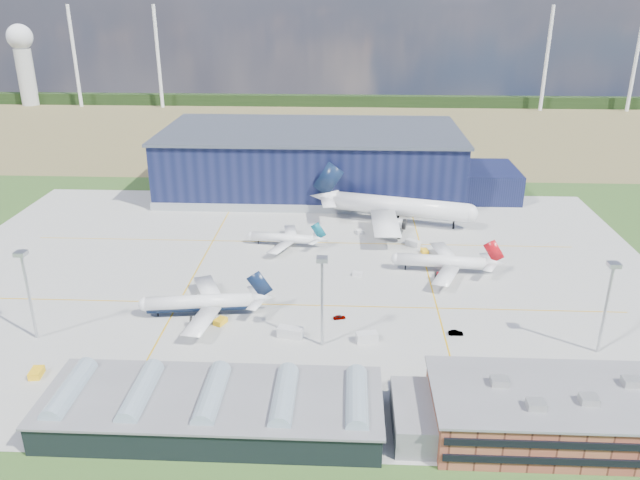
% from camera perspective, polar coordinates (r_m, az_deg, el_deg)
% --- Properties ---
extents(ground, '(600.00, 600.00, 0.00)m').
position_cam_1_polar(ground, '(178.66, -2.60, -4.45)').
color(ground, '#2B4D1C').
rests_on(ground, ground).
extents(apron, '(220.00, 160.00, 0.08)m').
position_cam_1_polar(apron, '(187.62, -2.33, -3.09)').
color(apron, '#A9A9A3').
rests_on(apron, ground).
extents(farmland, '(600.00, 220.00, 0.01)m').
position_cam_1_polar(farmland, '(387.83, 0.35, 10.13)').
color(farmland, olive).
rests_on(farmland, ground).
extents(treeline, '(600.00, 8.00, 8.00)m').
position_cam_1_polar(treeline, '(465.71, 0.78, 12.62)').
color(treeline, black).
rests_on(treeline, ground).
extents(horizon_dressing, '(440.20, 18.00, 70.00)m').
position_cam_1_polar(horizon_dressing, '(500.71, -22.53, 15.17)').
color(horizon_dressing, white).
rests_on(horizon_dressing, ground).
extents(hangar, '(145.00, 62.00, 26.10)m').
position_cam_1_polar(hangar, '(263.30, -0.17, 7.03)').
color(hangar, '#0F1534').
rests_on(hangar, ground).
extents(ops_building, '(46.00, 23.00, 10.90)m').
position_cam_1_polar(ops_building, '(130.25, 20.43, -14.58)').
color(ops_building, brown).
rests_on(ops_building, ground).
extents(glass_concourse, '(78.00, 23.00, 8.60)m').
position_cam_1_polar(glass_concourse, '(126.78, -8.15, -14.96)').
color(glass_concourse, black).
rests_on(glass_concourse, ground).
extents(light_mast_west, '(2.60, 2.60, 23.00)m').
position_cam_1_polar(light_mast_west, '(162.88, -25.28, -3.41)').
color(light_mast_west, '#B1B4B8').
rests_on(light_mast_west, ground).
extents(light_mast_center, '(2.60, 2.60, 23.00)m').
position_cam_1_polar(light_mast_center, '(144.35, 0.19, -4.34)').
color(light_mast_center, '#B1B4B8').
rests_on(light_mast_center, ground).
extents(light_mast_east, '(2.60, 2.60, 23.00)m').
position_cam_1_polar(light_mast_east, '(155.96, 24.87, -4.44)').
color(light_mast_east, '#B1B4B8').
rests_on(light_mast_east, ground).
extents(airliner_navy, '(39.98, 39.32, 11.61)m').
position_cam_1_polar(airliner_navy, '(165.04, -10.94, -4.96)').
color(airliner_navy, white).
rests_on(airliner_navy, ground).
extents(airliner_red, '(37.12, 36.46, 11.08)m').
position_cam_1_polar(airliner_red, '(189.74, 11.09, -1.39)').
color(airliner_red, white).
rests_on(airliner_red, ground).
extents(airliner_widebody, '(75.36, 74.40, 20.21)m').
position_cam_1_polar(airliner_widebody, '(226.00, 7.38, 3.91)').
color(airliner_widebody, white).
rests_on(airliner_widebody, ground).
extents(airliner_regional, '(30.58, 30.07, 8.90)m').
position_cam_1_polar(airliner_regional, '(206.22, -3.41, 0.60)').
color(airliner_regional, white).
rests_on(airliner_regional, ground).
extents(gse_tug_a, '(2.84, 4.22, 1.66)m').
position_cam_1_polar(gse_tug_a, '(153.71, -24.49, -11.00)').
color(gse_tug_a, yellow).
rests_on(gse_tug_a, ground).
extents(gse_tug_b, '(3.46, 4.00, 1.46)m').
position_cam_1_polar(gse_tug_b, '(162.19, -9.10, -7.36)').
color(gse_tug_b, yellow).
rests_on(gse_tug_b, ground).
extents(gse_van_a, '(6.57, 3.91, 2.68)m').
position_cam_1_polar(gse_van_a, '(154.33, -2.74, -8.45)').
color(gse_van_a, silver).
rests_on(gse_van_a, ground).
extents(gse_cart_a, '(2.90, 3.56, 1.33)m').
position_cam_1_polar(gse_cart_a, '(218.22, 3.62, 0.76)').
color(gse_cart_a, silver).
rests_on(gse_cart_a, ground).
extents(gse_van_b, '(5.16, 4.71, 2.21)m').
position_cam_1_polar(gse_van_b, '(209.07, 8.49, -0.29)').
color(gse_van_b, silver).
rests_on(gse_van_b, ground).
extents(gse_tug_c, '(2.52, 3.52, 1.42)m').
position_cam_1_polar(gse_tug_c, '(204.12, 9.54, -1.04)').
color(gse_tug_c, yellow).
rests_on(gse_tug_c, ground).
extents(gse_cart_b, '(3.26, 2.59, 1.24)m').
position_cam_1_polar(gse_cart_b, '(186.20, 3.45, -3.12)').
color(gse_cart_b, silver).
rests_on(gse_cart_b, ground).
extents(gse_van_c, '(5.52, 3.48, 2.46)m').
position_cam_1_polar(gse_van_c, '(152.89, 4.30, -8.86)').
color(gse_van_c, silver).
rests_on(gse_van_c, ground).
extents(airstair, '(2.19, 4.60, 2.85)m').
position_cam_1_polar(airstair, '(167.74, -9.63, -6.08)').
color(airstair, silver).
rests_on(airstair, ground).
extents(car_a, '(3.49, 2.12, 1.11)m').
position_cam_1_polar(car_a, '(162.55, 1.79, -7.07)').
color(car_a, '#99999E').
rests_on(car_a, ground).
extents(car_b, '(3.66, 1.28, 1.20)m').
position_cam_1_polar(car_b, '(159.03, 12.31, -8.30)').
color(car_b, '#99999E').
rests_on(car_b, ground).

